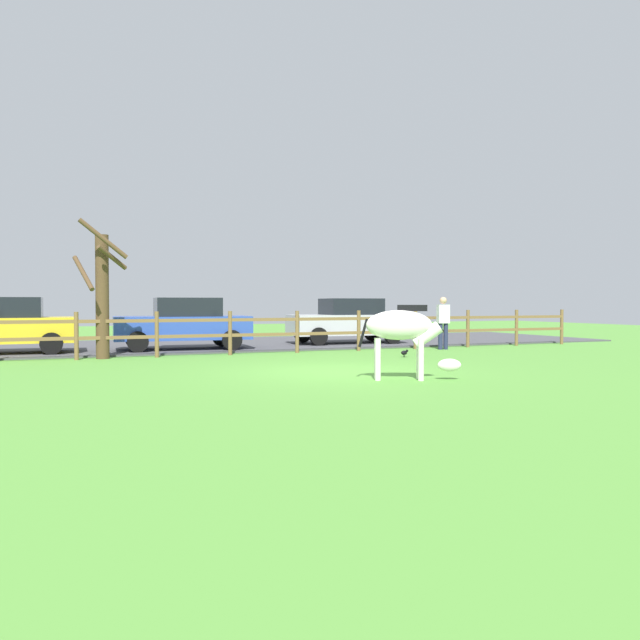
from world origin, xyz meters
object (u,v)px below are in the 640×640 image
bare_tree (102,292)px  parked_car_yellow (0,325)px  crow_on_grass (404,353)px  parked_car_silver (348,320)px  zebra (403,331)px  visitor_near_fence (443,320)px  parked_car_blue (184,323)px

bare_tree → parked_car_yellow: bearing=138.2°
crow_on_grass → parked_car_silver: parked_car_silver is taller
bare_tree → parked_car_yellow: 3.50m
parked_car_yellow → parked_car_silver: (10.82, 0.40, 0.00)m
crow_on_grass → parked_car_yellow: size_ratio=0.05×
zebra → parked_car_silver: 10.10m
visitor_near_fence → crow_on_grass: bearing=-142.1°
crow_on_grass → visitor_near_fence: (2.56, 1.99, 0.78)m
parked_car_silver → parked_car_blue: (-5.83, -0.65, 0.00)m
bare_tree → parked_car_blue: bearing=39.1°
bare_tree → crow_on_grass: bare_tree is taller
crow_on_grass → parked_car_blue: 6.84m
bare_tree → crow_on_grass: bearing=-19.1°
bare_tree → visitor_near_fence: bare_tree is taller
crow_on_grass → parked_car_blue: bearing=137.5°
crow_on_grass → bare_tree: bearing=160.9°
parked_car_silver → parked_car_blue: 5.86m
crow_on_grass → parked_car_silver: bearing=81.2°
zebra → crow_on_grass: bearing=59.2°
parked_car_yellow → zebra: bearing=-50.7°
bare_tree → visitor_near_fence: 10.10m
crow_on_grass → visitor_near_fence: visitor_near_fence is taller
parked_car_blue → visitor_near_fence: 8.01m
zebra → parked_car_yellow: parked_car_yellow is taller
parked_car_silver → visitor_near_fence: visitor_near_fence is taller
crow_on_grass → parked_car_yellow: parked_car_yellow is taller
zebra → crow_on_grass: (2.55, 4.28, -0.80)m
zebra → parked_car_silver: bearing=70.6°
parked_car_yellow → visitor_near_fence: size_ratio=2.46×
parked_car_yellow → parked_car_silver: bearing=2.1°
parked_car_blue → zebra: bearing=-74.4°
zebra → parked_car_silver: size_ratio=0.44×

